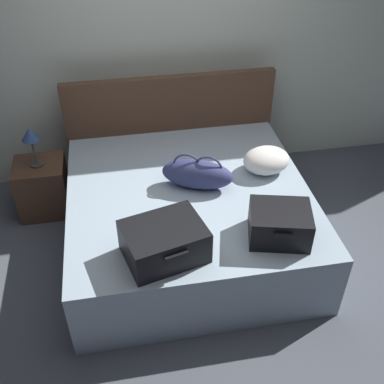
{
  "coord_description": "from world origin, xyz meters",
  "views": [
    {
      "loc": [
        -0.49,
        -2.48,
        2.86
      ],
      "look_at": [
        0.0,
        0.26,
        0.67
      ],
      "focal_mm": 44.02,
      "sensor_mm": 36.0,
      "label": 1
    }
  ],
  "objects_px": {
    "bed": "(189,218)",
    "nightstand": "(43,188)",
    "duffel_bag": "(197,174)",
    "table_lamp": "(30,137)",
    "hard_case_large": "(164,242)",
    "pillow_near_headboard": "(266,160)",
    "hard_case_medium": "(280,224)"
  },
  "relations": [
    {
      "from": "hard_case_large",
      "to": "table_lamp",
      "type": "distance_m",
      "value": 1.65
    },
    {
      "from": "hard_case_large",
      "to": "bed",
      "type": "bearing_deg",
      "value": 52.67
    },
    {
      "from": "bed",
      "to": "pillow_near_headboard",
      "type": "relative_size",
      "value": 4.88
    },
    {
      "from": "pillow_near_headboard",
      "to": "table_lamp",
      "type": "distance_m",
      "value": 1.98
    },
    {
      "from": "hard_case_large",
      "to": "pillow_near_headboard",
      "type": "bearing_deg",
      "value": 26.31
    },
    {
      "from": "bed",
      "to": "nightstand",
      "type": "distance_m",
      "value": 1.41
    },
    {
      "from": "pillow_near_headboard",
      "to": "table_lamp",
      "type": "relative_size",
      "value": 1.07
    },
    {
      "from": "hard_case_medium",
      "to": "nightstand",
      "type": "distance_m",
      "value": 2.23
    },
    {
      "from": "hard_case_medium",
      "to": "pillow_near_headboard",
      "type": "distance_m",
      "value": 0.8
    },
    {
      "from": "hard_case_large",
      "to": "duffel_bag",
      "type": "height_order",
      "value": "duffel_bag"
    },
    {
      "from": "bed",
      "to": "table_lamp",
      "type": "bearing_deg",
      "value": 150.71
    },
    {
      "from": "duffel_bag",
      "to": "hard_case_large",
      "type": "bearing_deg",
      "value": -116.64
    },
    {
      "from": "duffel_bag",
      "to": "table_lamp",
      "type": "xyz_separation_m",
      "value": [
        -1.31,
        0.64,
        0.09
      ]
    },
    {
      "from": "bed",
      "to": "hard_case_medium",
      "type": "height_order",
      "value": "hard_case_medium"
    },
    {
      "from": "table_lamp",
      "to": "hard_case_medium",
      "type": "bearing_deg",
      "value": -36.69
    },
    {
      "from": "duffel_bag",
      "to": "table_lamp",
      "type": "distance_m",
      "value": 1.46
    },
    {
      "from": "pillow_near_headboard",
      "to": "bed",
      "type": "bearing_deg",
      "value": -166.37
    },
    {
      "from": "bed",
      "to": "nightstand",
      "type": "relative_size",
      "value": 3.73
    },
    {
      "from": "nightstand",
      "to": "hard_case_large",
      "type": "bearing_deg",
      "value": -54.79
    },
    {
      "from": "hard_case_large",
      "to": "table_lamp",
      "type": "height_order",
      "value": "table_lamp"
    },
    {
      "from": "hard_case_medium",
      "to": "duffel_bag",
      "type": "bearing_deg",
      "value": 137.83
    },
    {
      "from": "hard_case_medium",
      "to": "nightstand",
      "type": "height_order",
      "value": "hard_case_medium"
    },
    {
      "from": "duffel_bag",
      "to": "table_lamp",
      "type": "height_order",
      "value": "table_lamp"
    },
    {
      "from": "duffel_bag",
      "to": "nightstand",
      "type": "bearing_deg",
      "value": 153.93
    },
    {
      "from": "nightstand",
      "to": "table_lamp",
      "type": "distance_m",
      "value": 0.53
    },
    {
      "from": "nightstand",
      "to": "hard_case_medium",
      "type": "bearing_deg",
      "value": -36.69
    },
    {
      "from": "bed",
      "to": "nightstand",
      "type": "height_order",
      "value": "bed"
    },
    {
      "from": "hard_case_large",
      "to": "duffel_bag",
      "type": "relative_size",
      "value": 0.99
    },
    {
      "from": "pillow_near_headboard",
      "to": "nightstand",
      "type": "height_order",
      "value": "pillow_near_headboard"
    },
    {
      "from": "hard_case_large",
      "to": "table_lamp",
      "type": "bearing_deg",
      "value": 110.85
    },
    {
      "from": "duffel_bag",
      "to": "pillow_near_headboard",
      "type": "xyz_separation_m",
      "value": [
        0.6,
        0.11,
        -0.02
      ]
    },
    {
      "from": "bed",
      "to": "pillow_near_headboard",
      "type": "xyz_separation_m",
      "value": [
        0.68,
        0.16,
        0.39
      ]
    }
  ]
}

